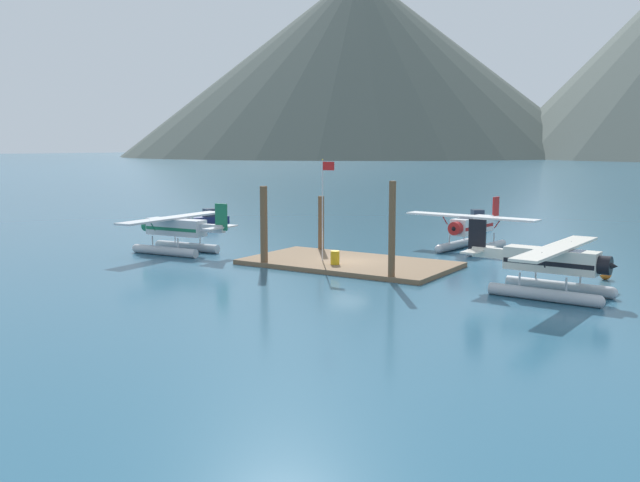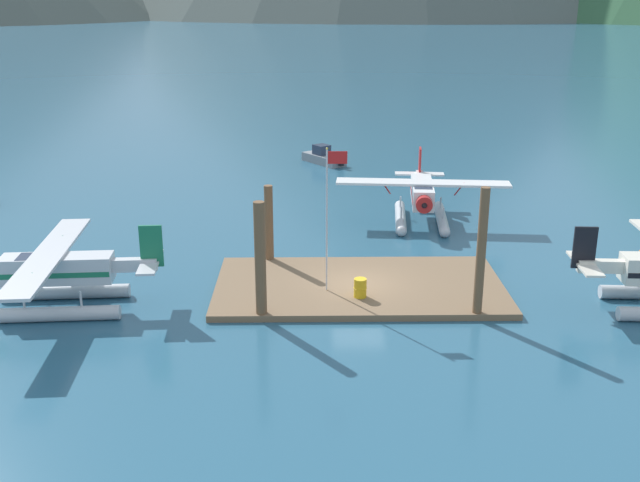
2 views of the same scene
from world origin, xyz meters
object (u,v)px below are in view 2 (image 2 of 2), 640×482
fuel_drum (360,288)px  seaplane_white_bow_right (422,198)px  boat_grey_open_north (323,157)px  flagpole (329,204)px  seaplane_silver_port_aft (57,276)px

fuel_drum → seaplane_white_bow_right: 13.25m
seaplane_white_bow_right → boat_grey_open_north: size_ratio=2.46×
boat_grey_open_north → flagpole: bearing=-90.5°
fuel_drum → seaplane_silver_port_aft: bearing=-177.7°
fuel_drum → seaplane_white_bow_right: (4.57, 12.41, 0.84)m
boat_grey_open_north → fuel_drum: bearing=-87.8°
seaplane_silver_port_aft → flagpole: bearing=6.6°
seaplane_silver_port_aft → seaplane_white_bow_right: bearing=35.7°
fuel_drum → boat_grey_open_north: (-1.15, 29.58, -0.25)m
flagpole → seaplane_silver_port_aft: flagpole is taller
fuel_drum → boat_grey_open_north: boat_grey_open_north is taller
fuel_drum → seaplane_silver_port_aft: 13.47m
flagpole → fuel_drum: size_ratio=7.65×
fuel_drum → boat_grey_open_north: size_ratio=0.21×
flagpole → fuel_drum: flagpole is taller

